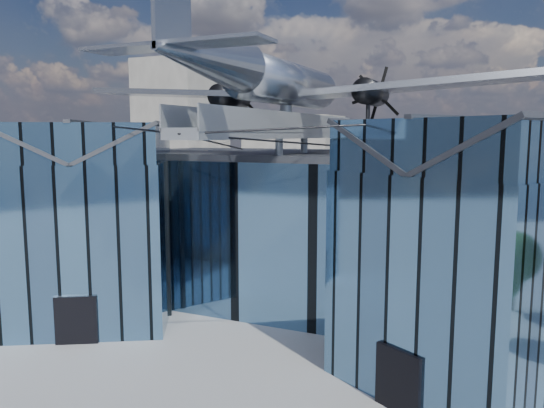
% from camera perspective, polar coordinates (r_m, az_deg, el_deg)
% --- Properties ---
extents(ground_plane, '(120.00, 120.00, 0.00)m').
position_cam_1_polar(ground_plane, '(29.82, -1.63, -14.32)').
color(ground_plane, gray).
extents(museum, '(32.88, 24.50, 17.60)m').
position_cam_1_polar(museum, '(33.47, 2.69, -2.04)').
color(museum, teal).
rests_on(museum, ground).
extents(bg_towers, '(77.00, 24.50, 26.00)m').
position_cam_1_polar(bg_towers, '(76.13, 16.34, 6.39)').
color(bg_towers, gray).
rests_on(bg_towers, ground).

